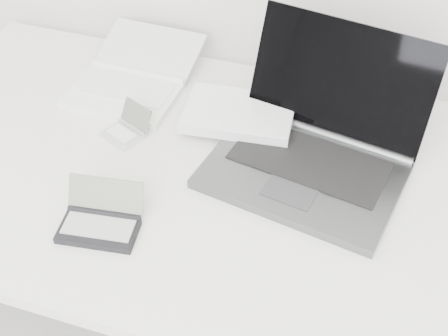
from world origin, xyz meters
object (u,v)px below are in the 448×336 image
(desk, at_px, (243,196))
(palmtop_charcoal, at_px, (101,222))
(laptop_large, at_px, (296,139))
(netbook_open_white, at_px, (131,81))

(desk, relative_size, palmtop_charcoal, 9.94)
(laptop_large, bearing_deg, palmtop_charcoal, -123.13)
(desk, relative_size, netbook_open_white, 4.85)
(desk, height_order, palmtop_charcoal, palmtop_charcoal)
(netbook_open_white, height_order, palmtop_charcoal, palmtop_charcoal)
(netbook_open_white, distance_m, palmtop_charcoal, 0.45)
(laptop_large, height_order, netbook_open_white, laptop_large)
(desk, xyz_separation_m, laptop_large, (0.08, 0.11, 0.09))
(desk, xyz_separation_m, palmtop_charcoal, (-0.22, -0.21, 0.06))
(palmtop_charcoal, bearing_deg, netbook_open_white, 99.29)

